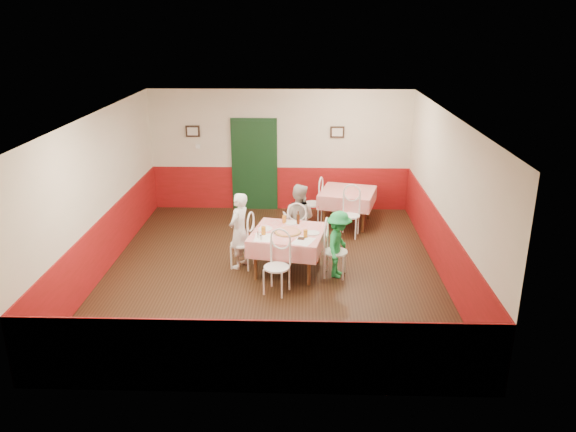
{
  "coord_description": "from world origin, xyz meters",
  "views": [
    {
      "loc": [
        0.55,
        -9.19,
        4.33
      ],
      "look_at": [
        0.28,
        -0.01,
        1.05
      ],
      "focal_mm": 35.0,
      "sensor_mm": 36.0,
      "label": 1
    }
  ],
  "objects_px": {
    "second_table": "(347,207)",
    "beer_bottle": "(298,218)",
    "main_table": "(288,252)",
    "chair_left": "(242,244)",
    "glass_c": "(284,219)",
    "chair_second_a": "(313,204)",
    "chair_near": "(277,267)",
    "diner_right": "(339,244)",
    "chair_right": "(335,252)",
    "wallet": "(301,238)",
    "glass_a": "(264,231)",
    "glass_b": "(306,234)",
    "pizza": "(288,232)",
    "chair_second_b": "(350,216)",
    "diner_far": "(298,219)",
    "diner_left": "(239,231)",
    "chair_far": "(298,231)"
  },
  "relations": [
    {
      "from": "chair_left",
      "to": "glass_b",
      "type": "bearing_deg",
      "value": 82.64
    },
    {
      "from": "beer_bottle",
      "to": "diner_left",
      "type": "bearing_deg",
      "value": -168.37
    },
    {
      "from": "chair_near",
      "to": "beer_bottle",
      "type": "bearing_deg",
      "value": 95.18
    },
    {
      "from": "chair_second_b",
      "to": "glass_c",
      "type": "distance_m",
      "value": 1.88
    },
    {
      "from": "chair_far",
      "to": "diner_far",
      "type": "xyz_separation_m",
      "value": [
        0.01,
        0.05,
        0.23
      ]
    },
    {
      "from": "diner_right",
      "to": "glass_a",
      "type": "bearing_deg",
      "value": 105.03
    },
    {
      "from": "chair_second_a",
      "to": "chair_left",
      "type": "bearing_deg",
      "value": -14.9
    },
    {
      "from": "diner_left",
      "to": "pizza",
      "type": "bearing_deg",
      "value": 100.14
    },
    {
      "from": "chair_second_b",
      "to": "pizza",
      "type": "bearing_deg",
      "value": -109.89
    },
    {
      "from": "chair_right",
      "to": "diner_far",
      "type": "distance_m",
      "value": 1.26
    },
    {
      "from": "diner_right",
      "to": "glass_c",
      "type": "bearing_deg",
      "value": 73.18
    },
    {
      "from": "glass_a",
      "to": "glass_c",
      "type": "relative_size",
      "value": 1.04
    },
    {
      "from": "chair_second_b",
      "to": "pizza",
      "type": "distance_m",
      "value": 2.2
    },
    {
      "from": "main_table",
      "to": "chair_left",
      "type": "height_order",
      "value": "chair_left"
    },
    {
      "from": "second_table",
      "to": "chair_left",
      "type": "distance_m",
      "value": 3.11
    },
    {
      "from": "glass_b",
      "to": "chair_near",
      "type": "bearing_deg",
      "value": -129.51
    },
    {
      "from": "chair_near",
      "to": "diner_left",
      "type": "height_order",
      "value": "diner_left"
    },
    {
      "from": "main_table",
      "to": "chair_left",
      "type": "bearing_deg",
      "value": 168.97
    },
    {
      "from": "main_table",
      "to": "chair_second_a",
      "type": "xyz_separation_m",
      "value": [
        0.47,
        2.49,
        0.08
      ]
    },
    {
      "from": "beer_bottle",
      "to": "diner_far",
      "type": "height_order",
      "value": "diner_far"
    },
    {
      "from": "second_table",
      "to": "diner_right",
      "type": "height_order",
      "value": "diner_right"
    },
    {
      "from": "glass_c",
      "to": "beer_bottle",
      "type": "bearing_deg",
      "value": -10.83
    },
    {
      "from": "second_table",
      "to": "chair_near",
      "type": "relative_size",
      "value": 1.24
    },
    {
      "from": "pizza",
      "to": "glass_b",
      "type": "bearing_deg",
      "value": -33.72
    },
    {
      "from": "main_table",
      "to": "chair_second_b",
      "type": "relative_size",
      "value": 1.36
    },
    {
      "from": "chair_second_a",
      "to": "glass_a",
      "type": "relative_size",
      "value": 6.26
    },
    {
      "from": "chair_far",
      "to": "main_table",
      "type": "bearing_deg",
      "value": 84.2
    },
    {
      "from": "chair_far",
      "to": "second_table",
      "type": "bearing_deg",
      "value": -117.37
    },
    {
      "from": "glass_c",
      "to": "diner_right",
      "type": "bearing_deg",
      "value": -32.34
    },
    {
      "from": "chair_second_b",
      "to": "diner_far",
      "type": "relative_size",
      "value": 0.66
    },
    {
      "from": "chair_right",
      "to": "wallet",
      "type": "distance_m",
      "value": 0.71
    },
    {
      "from": "main_table",
      "to": "beer_bottle",
      "type": "distance_m",
      "value": 0.65
    },
    {
      "from": "glass_c",
      "to": "diner_left",
      "type": "distance_m",
      "value": 0.86
    },
    {
      "from": "chair_near",
      "to": "pizza",
      "type": "bearing_deg",
      "value": 98.98
    },
    {
      "from": "chair_far",
      "to": "wallet",
      "type": "relative_size",
      "value": 8.18
    },
    {
      "from": "chair_right",
      "to": "glass_b",
      "type": "relative_size",
      "value": 6.71
    },
    {
      "from": "chair_second_a",
      "to": "wallet",
      "type": "distance_m",
      "value": 2.87
    },
    {
      "from": "second_table",
      "to": "beer_bottle",
      "type": "distance_m",
      "value": 2.4
    },
    {
      "from": "diner_right",
      "to": "chair_left",
      "type": "bearing_deg",
      "value": 94.49
    },
    {
      "from": "glass_b",
      "to": "wallet",
      "type": "distance_m",
      "value": 0.12
    },
    {
      "from": "chair_left",
      "to": "diner_far",
      "type": "bearing_deg",
      "value": 138.77
    },
    {
      "from": "main_table",
      "to": "second_table",
      "type": "bearing_deg",
      "value": 63.87
    },
    {
      "from": "beer_bottle",
      "to": "second_table",
      "type": "bearing_deg",
      "value": 63.47
    },
    {
      "from": "wallet",
      "to": "glass_a",
      "type": "bearing_deg",
      "value": 175.21
    },
    {
      "from": "chair_near",
      "to": "glass_c",
      "type": "distance_m",
      "value": 1.33
    },
    {
      "from": "chair_right",
      "to": "glass_a",
      "type": "height_order",
      "value": "glass_a"
    },
    {
      "from": "glass_c",
      "to": "diner_far",
      "type": "height_order",
      "value": "diner_far"
    },
    {
      "from": "chair_right",
      "to": "wallet",
      "type": "relative_size",
      "value": 8.18
    },
    {
      "from": "glass_b",
      "to": "beer_bottle",
      "type": "height_order",
      "value": "beer_bottle"
    },
    {
      "from": "chair_near",
      "to": "glass_a",
      "type": "distance_m",
      "value": 0.82
    }
  ]
}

